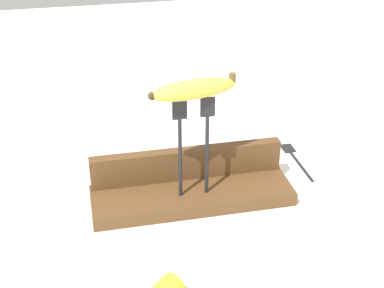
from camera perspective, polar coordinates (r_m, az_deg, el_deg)
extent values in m
plane|color=white|center=(1.08, 0.00, -5.91)|extent=(3.00, 3.00, 0.00)
cube|color=brown|center=(1.07, 0.00, -5.33)|extent=(0.39, 0.12, 0.03)
cube|color=brown|center=(1.08, -0.53, -2.00)|extent=(0.38, 0.02, 0.06)
cylinder|color=black|center=(1.00, -1.23, -1.50)|extent=(0.01, 0.01, 0.16)
cube|color=black|center=(0.96, -1.29, 3.57)|extent=(0.03, 0.01, 0.04)
cylinder|color=black|center=(1.01, 1.55, -1.20)|extent=(0.01, 0.01, 0.16)
cube|color=black|center=(0.97, 1.62, 3.84)|extent=(0.03, 0.01, 0.04)
ellipsoid|color=#DBD147|center=(0.95, 0.17, 5.67)|extent=(0.16, 0.06, 0.04)
cylinder|color=brown|center=(0.97, 4.21, 6.78)|extent=(0.01, 0.01, 0.02)
sphere|color=#3F2D19|center=(0.92, -4.17, 4.96)|extent=(0.01, 0.01, 0.01)
cylinder|color=black|center=(1.20, 11.25, -2.19)|extent=(0.01, 0.12, 0.01)
cube|color=black|center=(1.27, 9.87, -0.37)|extent=(0.03, 0.04, 0.01)
cylinder|color=beige|center=(0.87, -1.83, -14.28)|extent=(0.03, 0.03, 0.04)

